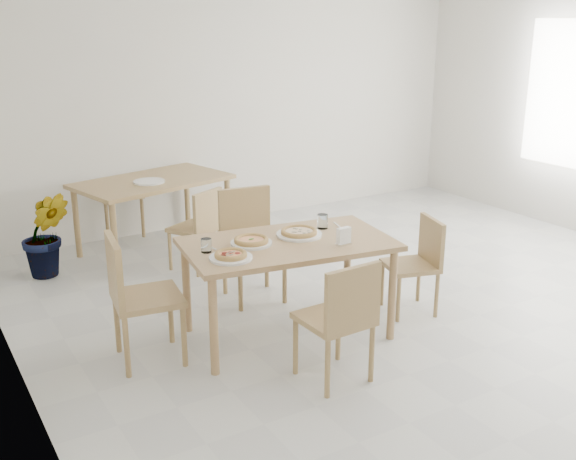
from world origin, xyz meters
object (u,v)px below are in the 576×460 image
pizza_pepperoni (231,254)px  chair_west (134,291)px  plate_pepperoni (231,258)px  chair_back_n (116,187)px  pizza_mushroom (299,232)px  napkin_holder (344,237)px  pizza_margherita (251,240)px  plate_mushroom (299,234)px  tumbler_a (323,221)px  chair_back_s (200,224)px  plate_margherita (251,243)px  chair_north (250,236)px  second_table (153,187)px  plate_empty (149,182)px  potted_plant (46,235)px  chair_east (419,258)px  tumbler_b (206,245)px  main_table (288,252)px  chair_south (342,314)px

pizza_pepperoni → chair_west: bearing=152.6°
plate_pepperoni → chair_back_n: chair_back_n is taller
pizza_mushroom → napkin_holder: (0.16, -0.35, 0.03)m
chair_west → pizza_margherita: 0.89m
plate_mushroom → tumbler_a: tumbler_a is taller
pizza_margherita → chair_back_s: size_ratio=0.40×
plate_margherita → plate_mushroom: bearing=-1.2°
chair_north → second_table: bearing=107.4°
plate_mushroom → plate_empty: (-0.37, 2.21, 0.00)m
chair_back_n → napkin_holder: bearing=-77.4°
tumbler_a → plate_empty: 2.24m
plate_mushroom → potted_plant: size_ratio=0.42×
plate_mushroom → pizza_mushroom: (-0.00, 0.00, 0.02)m
second_table → plate_empty: plate_empty is taller
chair_east → pizza_margherita: bearing=-83.7°
chair_back_n → tumbler_b: bearing=-93.1°
main_table → chair_south: 0.81m
chair_south → chair_north: 1.63m
chair_east → plate_pepperoni: chair_east is taller
chair_east → plate_mushroom: 1.07m
chair_north → pizza_margherita: (-0.38, -0.75, 0.24)m
chair_south → chair_north: chair_north is taller
chair_south → chair_east: chair_south is taller
chair_east → napkin_holder: napkin_holder is taller
chair_south → chair_west: bearing=-45.2°
main_table → chair_back_n: chair_back_n is taller
main_table → plate_mushroom: (0.14, 0.07, 0.09)m
pizza_mushroom → chair_back_s: pizza_mushroom is taller
chair_west → napkin_holder: size_ratio=7.09×
pizza_margherita → pizza_mushroom: same height
chair_north → chair_back_n: 2.36m
chair_back_n → chair_east: bearing=-63.9°
chair_west → plate_empty: (0.88, 2.09, 0.23)m
chair_east → plate_empty: chair_east is taller
tumbler_b → chair_back_s: size_ratio=0.12×
plate_pepperoni → tumbler_a: bearing=15.5°
napkin_holder → second_table: size_ratio=0.08×
plate_pepperoni → plate_empty: same height
main_table → napkin_holder: napkin_holder is taller
plate_margherita → chair_back_s: 1.59m
pizza_margherita → tumbler_a: (0.65, 0.05, 0.02)m
potted_plant → second_table: bearing=9.4°
chair_south → plate_margherita: 0.93m
plate_pepperoni → pizza_pepperoni: (0.00, 0.00, 0.02)m
pizza_mushroom → tumbler_a: 0.26m
potted_plant → chair_west: bearing=-85.5°
pizza_margherita → pizza_mushroom: (0.40, -0.01, 0.00)m
chair_north → pizza_margherita: chair_north is taller
plate_mushroom → pizza_mushroom: 0.02m
pizza_pepperoni → second_table: pizza_pepperoni is taller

